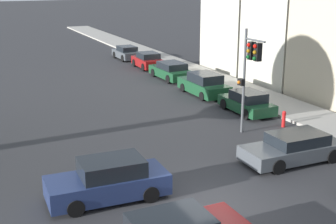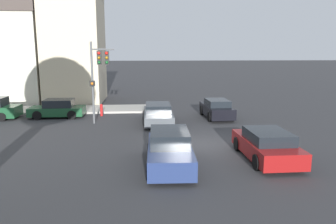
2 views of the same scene
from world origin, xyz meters
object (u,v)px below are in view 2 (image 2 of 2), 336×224
at_px(crossing_car_1, 158,114).
at_px(parked_car_0, 58,109).
at_px(crossing_car_0, 170,150).
at_px(fire_hydrant, 101,110).
at_px(traffic_signal, 99,67).
at_px(crossing_car_3, 267,145).
at_px(crossing_car_2, 217,109).

distance_m(crossing_car_1, parked_car_0, 7.77).
height_order(crossing_car_0, fire_hydrant, crossing_car_0).
bearing_deg(traffic_signal, crossing_car_3, 42.50).
bearing_deg(parked_car_0, crossing_car_0, 123.81).
bearing_deg(traffic_signal, crossing_car_1, 84.98).
bearing_deg(crossing_car_0, traffic_signal, -153.50).
xyz_separation_m(crossing_car_2, crossing_car_3, (-9.40, -0.18, -0.01)).
bearing_deg(fire_hydrant, parked_car_0, 95.15).
xyz_separation_m(traffic_signal, crossing_car_3, (-8.23, -8.49, -3.15)).
xyz_separation_m(crossing_car_0, parked_car_0, (11.16, 7.44, -0.09)).
relative_size(crossing_car_3, parked_car_0, 1.14).
xyz_separation_m(crossing_car_0, fire_hydrant, (11.45, 4.27, -0.24)).
height_order(crossing_car_1, parked_car_0, parked_car_0).
distance_m(crossing_car_0, fire_hydrant, 12.22).
height_order(crossing_car_3, fire_hydrant, crossing_car_3).
bearing_deg(crossing_car_2, crossing_car_0, 154.49).
bearing_deg(traffic_signal, parked_car_0, -127.56).
relative_size(crossing_car_2, fire_hydrant, 4.49).
height_order(traffic_signal, crossing_car_0, traffic_signal).
distance_m(traffic_signal, fire_hydrant, 4.25).
distance_m(traffic_signal, crossing_car_3, 12.24).
distance_m(crossing_car_3, fire_hydrant, 13.95).
bearing_deg(crossing_car_0, crossing_car_1, -177.42).
height_order(traffic_signal, parked_car_0, traffic_signal).
relative_size(parked_car_0, fire_hydrant, 4.29).
xyz_separation_m(crossing_car_2, parked_car_0, (1.17, 11.76, -0.04)).
relative_size(crossing_car_0, crossing_car_2, 1.10).
bearing_deg(crossing_car_1, parked_car_0, -107.74).
bearing_deg(crossing_car_0, fire_hydrant, -157.42).
height_order(crossing_car_2, parked_car_0, crossing_car_2).
bearing_deg(parked_car_0, crossing_car_2, 174.44).
distance_m(traffic_signal, parked_car_0, 5.24).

